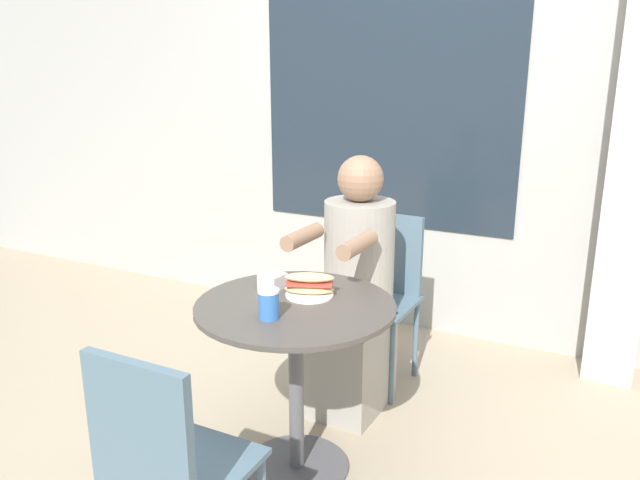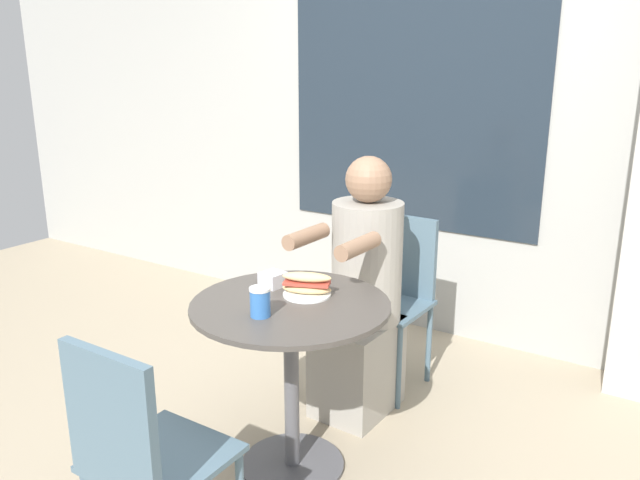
# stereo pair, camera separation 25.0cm
# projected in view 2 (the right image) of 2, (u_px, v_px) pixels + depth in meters

# --- Properties ---
(ground_plane) EXTENTS (8.00, 8.00, 0.00)m
(ground_plane) POSITION_uv_depth(u_px,v_px,m) (293.00, 466.00, 2.59)
(ground_plane) COLOR tan
(storefront_wall) EXTENTS (8.00, 0.09, 2.80)m
(storefront_wall) POSITION_uv_depth(u_px,v_px,m) (456.00, 102.00, 3.54)
(storefront_wall) COLOR #9E9E99
(storefront_wall) RESTS_ON ground_plane
(cafe_table) EXTENTS (0.77, 0.77, 0.73)m
(cafe_table) POSITION_uv_depth(u_px,v_px,m) (291.00, 348.00, 2.45)
(cafe_table) COLOR #47423D
(cafe_table) RESTS_ON ground_plane
(diner_chair) EXTENTS (0.39, 0.39, 0.87)m
(diner_chair) POSITION_uv_depth(u_px,v_px,m) (396.00, 285.00, 3.18)
(diner_chair) COLOR slate
(diner_chair) RESTS_ON ground_plane
(seated_diner) EXTENTS (0.34, 0.59, 1.22)m
(seated_diner) POSITION_uv_depth(u_px,v_px,m) (362.00, 303.00, 2.90)
(seated_diner) COLOR gray
(seated_diner) RESTS_ON ground_plane
(empty_chair_across) EXTENTS (0.38, 0.38, 0.87)m
(empty_chair_across) POSITION_uv_depth(u_px,v_px,m) (138.00, 450.00, 1.83)
(empty_chair_across) COLOR slate
(empty_chair_across) RESTS_ON ground_plane
(sandwich_on_plate) EXTENTS (0.21, 0.19, 0.09)m
(sandwich_on_plate) POSITION_uv_depth(u_px,v_px,m) (307.00, 285.00, 2.46)
(sandwich_on_plate) COLOR white
(sandwich_on_plate) RESTS_ON cafe_table
(drink_cup) EXTENTS (0.08, 0.08, 0.11)m
(drink_cup) POSITION_uv_depth(u_px,v_px,m) (260.00, 302.00, 2.25)
(drink_cup) COLOR #336BB7
(drink_cup) RESTS_ON cafe_table
(napkin_box) EXTENTS (0.10, 0.10, 0.06)m
(napkin_box) POSITION_uv_depth(u_px,v_px,m) (273.00, 279.00, 2.56)
(napkin_box) COLOR silver
(napkin_box) RESTS_ON cafe_table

